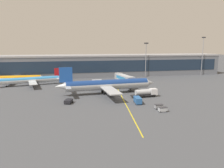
% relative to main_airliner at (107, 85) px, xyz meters
% --- Properties ---
extents(ground_plane, '(700.00, 700.00, 0.00)m').
position_rel_main_airliner_xyz_m(ground_plane, '(2.85, -7.77, -3.91)').
color(ground_plane, '#47494F').
extents(apron_lead_in_line, '(10.94, 79.33, 0.01)m').
position_rel_main_airliner_xyz_m(apron_lead_in_line, '(4.75, -5.77, -3.91)').
color(apron_lead_in_line, yellow).
rests_on(apron_lead_in_line, ground_plane).
extents(terminal_building, '(213.54, 22.18, 14.37)m').
position_rel_main_airliner_xyz_m(terminal_building, '(-14.44, 55.88, 3.29)').
color(terminal_building, slate).
rests_on(terminal_building, ground_plane).
extents(main_airliner, '(44.07, 34.88, 11.90)m').
position_rel_main_airliner_xyz_m(main_airliner, '(0.00, 0.00, 0.00)').
color(main_airliner, '#B2B7BC').
rests_on(main_airliner, ground_plane).
extents(jet_bridge, '(6.13, 18.13, 6.60)m').
position_rel_main_airliner_xyz_m(jet_bridge, '(10.01, 10.62, 0.97)').
color(jet_bridge, '#B2B7BC').
rests_on(jet_bridge, ground_plane).
extents(fuel_tanker, '(10.94, 3.21, 3.25)m').
position_rel_main_airliner_xyz_m(fuel_tanker, '(13.99, -9.34, -2.17)').
color(fuel_tanker, '#232326').
rests_on(fuel_tanker, ground_plane).
extents(pushback_tug, '(3.37, 4.33, 1.40)m').
position_rel_main_airliner_xyz_m(pushback_tug, '(-16.72, -12.58, -3.06)').
color(pushback_tug, black).
rests_on(pushback_tug, ground_plane).
extents(crew_van, '(2.62, 5.20, 2.30)m').
position_rel_main_airliner_xyz_m(crew_van, '(7.59, -17.75, -2.60)').
color(crew_van, '#285B9E').
rests_on(crew_van, ground_plane).
extents(baggage_cart_0, '(2.69, 1.67, 1.48)m').
position_rel_main_airliner_xyz_m(baggage_cart_0, '(12.14, -28.70, -3.13)').
color(baggage_cart_0, '#B2B7BC').
rests_on(baggage_cart_0, ground_plane).
extents(baggage_cart_1, '(2.69, 1.67, 1.48)m').
position_rel_main_airliner_xyz_m(baggage_cart_1, '(12.21, -25.50, -3.13)').
color(baggage_cart_1, gray).
rests_on(baggage_cart_1, ground_plane).
extents(commuter_jet_far, '(35.40, 28.48, 8.46)m').
position_rel_main_airliner_xyz_m(commuter_jet_far, '(-35.97, 27.28, -1.03)').
color(commuter_jet_far, silver).
rests_on(commuter_jet_far, ground_plane).
extents(commuter_jet_near, '(33.98, 27.10, 8.05)m').
position_rel_main_airliner_xyz_m(commuter_jet_near, '(-45.87, 37.22, -1.24)').
color(commuter_jet_near, white).
rests_on(commuter_jet_near, ground_plane).
extents(apron_light_mast_1, '(2.80, 0.50, 22.48)m').
position_rel_main_airliner_xyz_m(apron_light_mast_1, '(34.26, 43.92, 9.30)').
color(apron_light_mast_1, gray).
rests_on(apron_light_mast_1, ground_plane).
extents(apron_light_mast_2, '(2.80, 0.50, 26.52)m').
position_rel_main_airliner_xyz_m(apron_light_mast_2, '(76.13, 43.92, 11.38)').
color(apron_light_mast_2, gray).
rests_on(apron_light_mast_2, ground_plane).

